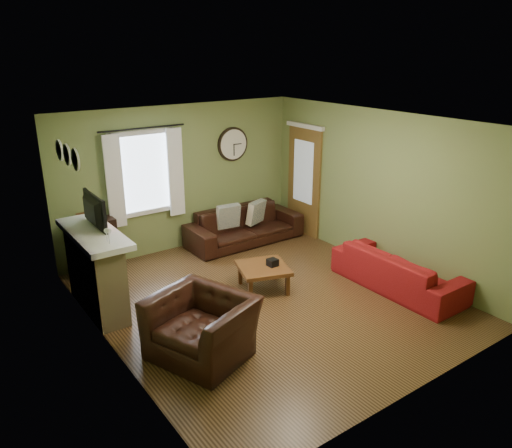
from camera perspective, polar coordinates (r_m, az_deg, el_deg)
floor at (r=7.46m, az=1.16°, el=-8.62°), size 4.60×5.20×0.00m
ceiling at (r=6.64m, az=1.32°, el=11.56°), size 4.60×5.20×0.00m
wall_left at (r=5.95m, az=-16.89°, el=-3.30°), size 0.00×5.20×2.60m
wall_right at (r=8.46m, az=13.90°, el=3.76°), size 0.00×5.20×2.60m
wall_back at (r=9.07m, az=-8.61°, el=5.19°), size 4.60×0.00×2.60m
wall_front at (r=5.25m, az=18.49°, el=-6.68°), size 4.60×0.00×2.60m
fireplace at (r=7.31m, az=-17.82°, el=-5.44°), size 0.40×1.40×1.10m
firebox at (r=7.47m, az=-16.24°, el=-6.86°), size 0.04×0.60×0.55m
mantel at (r=7.10m, az=-18.09°, el=-1.07°), size 0.58×1.60×0.08m
tv at (r=7.17m, az=-18.49°, el=0.92°), size 0.08×0.60×0.35m
tv_screen at (r=7.18m, az=-17.93°, el=1.46°), size 0.02×0.62×0.36m
medallion_left at (r=6.42m, az=-19.94°, el=6.94°), size 0.28×0.28×0.03m
medallion_mid at (r=6.75m, az=-20.78°, el=7.42°), size 0.28×0.28×0.03m
medallion_right at (r=7.09m, az=-21.55°, el=7.85°), size 0.28×0.28×0.03m
window_pane at (r=8.73m, az=-12.72°, el=5.71°), size 1.00×0.02×1.30m
curtain_rod at (r=8.49m, az=-12.85°, el=10.62°), size 0.03×0.03×1.50m
curtain_left at (r=8.46m, az=-15.85°, el=4.65°), size 0.28×0.04×1.55m
curtain_right at (r=8.87m, az=-9.17°, el=5.83°), size 0.28×0.04×1.55m
wall_clock at (r=9.46m, az=-2.62°, el=9.09°), size 0.64×0.06×0.64m
door at (r=9.76m, az=5.50°, el=4.83°), size 0.05×0.90×2.10m
bookshelf at (r=8.55m, az=-18.12°, el=-2.52°), size 0.75×0.32×0.89m
book at (r=8.36m, az=-19.13°, el=0.61°), size 0.28×0.28×0.02m
sofa_brown at (r=9.45m, az=-1.34°, el=-0.19°), size 2.23×0.87×0.65m
pillow_left at (r=9.28m, az=-3.20°, el=0.89°), size 0.46×0.18×0.44m
pillow_right at (r=9.50m, az=0.01°, el=1.37°), size 0.45×0.28×0.43m
sofa_red at (r=7.97m, az=15.92°, el=-5.07°), size 0.81×2.08×0.61m
armchair at (r=6.12m, az=-6.24°, el=-11.61°), size 1.35×1.43×0.75m
coffee_table at (r=7.67m, az=0.82°, el=-6.16°), size 0.92×0.92×0.39m
tissue_box at (r=7.60m, az=1.90°, el=-4.70°), size 0.14×0.14×0.11m
wine_glass_a at (r=6.53m, az=-16.46°, el=-1.33°), size 0.07×0.07×0.21m
wine_glass_b at (r=6.61m, az=-16.69°, el=-1.25°), size 0.06×0.06×0.18m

